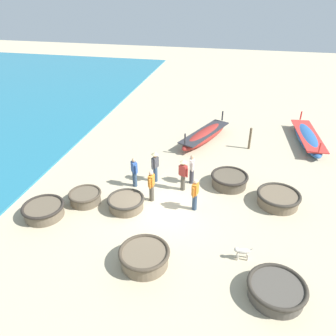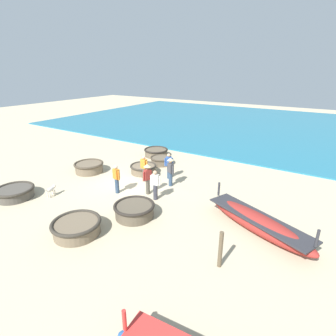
{
  "view_description": "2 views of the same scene",
  "coord_description": "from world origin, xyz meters",
  "px_view_note": "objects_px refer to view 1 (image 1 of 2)",
  "views": [
    {
      "loc": [
        2.76,
        -11.74,
        8.95
      ],
      "look_at": [
        -0.2,
        1.55,
        1.1
      ],
      "focal_mm": 35.0,
      "sensor_mm": 36.0,
      "label": 1
    },
    {
      "loc": [
        10.58,
        9.18,
        6.23
      ],
      "look_at": [
        -0.87,
        1.87,
        1.08
      ],
      "focal_mm": 28.0,
      "sensor_mm": 36.0,
      "label": 2
    }
  ],
  "objects_px": {
    "fisherman_crouching": "(134,172)",
    "coracle_beside_post": "(229,180)",
    "fisherman_standing_left": "(183,173)",
    "coracle_far_left": "(44,210)",
    "coracle_far_right": "(126,202)",
    "coracle_front_right": "(144,256)",
    "fisherman_standing_right": "(155,165)",
    "coracle_front_left": "(85,197)",
    "fisherman_hauling": "(151,185)",
    "fisherman_with_hat": "(192,168)",
    "long_boat_white_hull": "(205,135)",
    "fisherman_by_coracle": "(195,194)",
    "coracle_upturned": "(276,290)",
    "dog": "(242,251)",
    "coracle_tilted": "(278,198)",
    "long_boat_green_hull": "(308,138)",
    "mooring_post_inland": "(250,139)"
  },
  "relations": [
    {
      "from": "coracle_far_right",
      "to": "long_boat_white_hull",
      "type": "bearing_deg",
      "value": 71.86
    },
    {
      "from": "coracle_front_right",
      "to": "fisherman_by_coracle",
      "type": "bearing_deg",
      "value": 70.57
    },
    {
      "from": "coracle_far_right",
      "to": "long_boat_white_hull",
      "type": "height_order",
      "value": "long_boat_white_hull"
    },
    {
      "from": "fisherman_standing_right",
      "to": "dog",
      "type": "bearing_deg",
      "value": -45.77
    },
    {
      "from": "coracle_front_left",
      "to": "fisherman_crouching",
      "type": "bearing_deg",
      "value": 44.55
    },
    {
      "from": "coracle_far_right",
      "to": "long_boat_white_hull",
      "type": "distance_m",
      "value": 8.25
    },
    {
      "from": "coracle_far_right",
      "to": "coracle_front_right",
      "type": "bearing_deg",
      "value": -60.24
    },
    {
      "from": "fisherman_standing_right",
      "to": "coracle_far_left",
      "type": "bearing_deg",
      "value": -136.48
    },
    {
      "from": "coracle_beside_post",
      "to": "coracle_tilted",
      "type": "bearing_deg",
      "value": -25.84
    },
    {
      "from": "fisherman_crouching",
      "to": "fisherman_standing_left",
      "type": "bearing_deg",
      "value": 4.7
    },
    {
      "from": "coracle_front_left",
      "to": "coracle_upturned",
      "type": "bearing_deg",
      "value": -23.01
    },
    {
      "from": "coracle_beside_post",
      "to": "fisherman_standing_right",
      "type": "distance_m",
      "value": 3.76
    },
    {
      "from": "coracle_beside_post",
      "to": "fisherman_standing_left",
      "type": "bearing_deg",
      "value": -158.18
    },
    {
      "from": "coracle_front_left",
      "to": "coracle_upturned",
      "type": "height_order",
      "value": "coracle_upturned"
    },
    {
      "from": "coracle_far_left",
      "to": "fisherman_standing_left",
      "type": "relative_size",
      "value": 1.08
    },
    {
      "from": "coracle_upturned",
      "to": "coracle_far_left",
      "type": "bearing_deg",
      "value": 167.26
    },
    {
      "from": "coracle_upturned",
      "to": "fisherman_with_hat",
      "type": "xyz_separation_m",
      "value": [
        -3.75,
        6.21,
        0.53
      ]
    },
    {
      "from": "coracle_far_left",
      "to": "dog",
      "type": "distance_m",
      "value": 8.47
    },
    {
      "from": "long_boat_green_hull",
      "to": "fisherman_with_hat",
      "type": "relative_size",
      "value": 3.49
    },
    {
      "from": "coracle_front_left",
      "to": "fisherman_standing_right",
      "type": "bearing_deg",
      "value": 42.41
    },
    {
      "from": "coracle_beside_post",
      "to": "fisherman_hauling",
      "type": "distance_m",
      "value": 4.04
    },
    {
      "from": "dog",
      "to": "fisherman_standing_right",
      "type": "bearing_deg",
      "value": 134.23
    },
    {
      "from": "long_boat_white_hull",
      "to": "dog",
      "type": "xyz_separation_m",
      "value": [
        2.58,
        -9.89,
        -0.01
      ]
    },
    {
      "from": "coracle_upturned",
      "to": "coracle_front_right",
      "type": "xyz_separation_m",
      "value": [
        -4.54,
        0.44,
        0.04
      ]
    },
    {
      "from": "coracle_beside_post",
      "to": "long_boat_white_hull",
      "type": "bearing_deg",
      "value": 110.39
    },
    {
      "from": "coracle_far_left",
      "to": "long_boat_white_hull",
      "type": "relative_size",
      "value": 0.36
    },
    {
      "from": "long_boat_white_hull",
      "to": "fisherman_standing_right",
      "type": "distance_m",
      "value": 5.69
    },
    {
      "from": "coracle_front_left",
      "to": "fisherman_standing_left",
      "type": "xyz_separation_m",
      "value": [
        4.21,
        1.99,
        0.67
      ]
    },
    {
      "from": "coracle_far_left",
      "to": "fisherman_standing_left",
      "type": "distance_m",
      "value": 6.48
    },
    {
      "from": "coracle_front_left",
      "to": "coracle_beside_post",
      "type": "distance_m",
      "value": 7.0
    },
    {
      "from": "coracle_tilted",
      "to": "dog",
      "type": "height_order",
      "value": "coracle_tilted"
    },
    {
      "from": "coracle_upturned",
      "to": "long_boat_white_hull",
      "type": "xyz_separation_m",
      "value": [
        -3.71,
        11.32,
        0.08
      ]
    },
    {
      "from": "coracle_far_left",
      "to": "mooring_post_inland",
      "type": "height_order",
      "value": "mooring_post_inland"
    },
    {
      "from": "coracle_far_right",
      "to": "fisherman_by_coracle",
      "type": "bearing_deg",
      "value": 10.67
    },
    {
      "from": "coracle_front_right",
      "to": "long_boat_white_hull",
      "type": "xyz_separation_m",
      "value": [
        0.83,
        10.88,
        0.03
      ]
    },
    {
      "from": "fisherman_standing_left",
      "to": "dog",
      "type": "distance_m",
      "value": 5.04
    },
    {
      "from": "coracle_far_right",
      "to": "coracle_beside_post",
      "type": "bearing_deg",
      "value": 33.3
    },
    {
      "from": "coracle_front_right",
      "to": "fisherman_crouching",
      "type": "height_order",
      "value": "fisherman_crouching"
    },
    {
      "from": "fisherman_standing_right",
      "to": "coracle_front_left",
      "type": "bearing_deg",
      "value": -137.59
    },
    {
      "from": "coracle_upturned",
      "to": "long_boat_green_hull",
      "type": "relative_size",
      "value": 0.35
    },
    {
      "from": "coracle_far_right",
      "to": "coracle_front_right",
      "type": "distance_m",
      "value": 3.51
    },
    {
      "from": "fisherman_crouching",
      "to": "coracle_beside_post",
      "type": "bearing_deg",
      "value": 13.2
    },
    {
      "from": "coracle_far_left",
      "to": "fisherman_by_coracle",
      "type": "distance_m",
      "value": 6.6
    },
    {
      "from": "coracle_tilted",
      "to": "fisherman_standing_right",
      "type": "bearing_deg",
      "value": 173.28
    },
    {
      "from": "fisherman_hauling",
      "to": "dog",
      "type": "xyz_separation_m",
      "value": [
        4.17,
        -2.87,
        -0.46
      ]
    },
    {
      "from": "fisherman_hauling",
      "to": "fisherman_with_hat",
      "type": "relative_size",
      "value": 1.0
    },
    {
      "from": "coracle_beside_post",
      "to": "fisherman_crouching",
      "type": "bearing_deg",
      "value": -166.8
    },
    {
      "from": "fisherman_hauling",
      "to": "fisherman_with_hat",
      "type": "height_order",
      "value": "same"
    },
    {
      "from": "coracle_tilted",
      "to": "long_boat_white_hull",
      "type": "bearing_deg",
      "value": 124.22
    },
    {
      "from": "coracle_front_right",
      "to": "long_boat_green_hull",
      "type": "relative_size",
      "value": 0.34
    }
  ]
}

